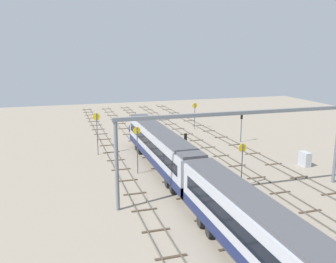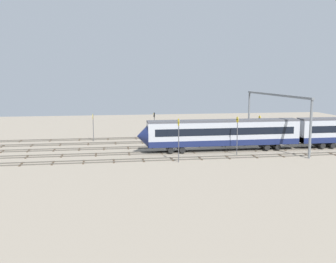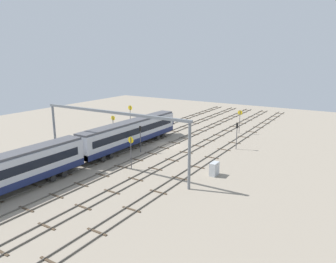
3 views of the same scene
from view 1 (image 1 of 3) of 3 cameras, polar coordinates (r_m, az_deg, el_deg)
name	(u,v)px [view 1 (image 1 of 3)]	position (r m, az deg, el deg)	size (l,w,h in m)	color
ground_plane	(183,154)	(51.62, 2.42, -3.65)	(110.18, 110.18, 0.00)	gray
track_near_foreground	(244,149)	(55.51, 11.89, -2.68)	(94.18, 2.40, 0.16)	#59544C
track_second_near	(214,151)	(53.37, 7.33, -3.12)	(94.18, 2.40, 0.16)	#59544C
track_middle	(183,154)	(51.60, 2.43, -3.58)	(94.18, 2.40, 0.16)	#59544C
track_with_train	(150,157)	(50.24, -2.79, -4.04)	(94.18, 2.40, 0.16)	#59544C
track_far_background	(116,160)	(49.32, -8.26, -4.48)	(94.18, 2.40, 0.16)	#59544C
train	(195,179)	(34.32, 4.23, -7.52)	(50.40, 3.24, 4.80)	#B7BCC6
overhead_gantry	(238,130)	(36.25, 11.08, 0.30)	(0.40, 24.93, 8.71)	slate
speed_sign_near_foreground	(97,128)	(51.50, -11.18, 0.61)	(0.14, 1.03, 6.02)	#4C4C51
speed_sign_mid_trackside	(195,112)	(67.93, 4.25, 3.12)	(0.14, 0.98, 4.96)	#4C4C51
speed_sign_far_trackside	(242,159)	(39.62, 11.64, -4.21)	(0.14, 0.93, 4.82)	#4C4C51
speed_sign_distant_end	(137,144)	(42.92, -4.90, -2.01)	(0.14, 0.88, 5.74)	#4C4C51
signal_light_trackside_approach	(241,123)	(59.14, 11.53, 1.27)	(0.31, 0.32, 4.71)	#4C4C51
signal_light_trackside_departure	(185,146)	(44.65, 2.77, -2.28)	(0.31, 0.32, 4.56)	#4C4C51
relay_cabinet	(305,159)	(49.53, 20.83, -4.09)	(1.60, 0.88, 1.84)	#B2B7BC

